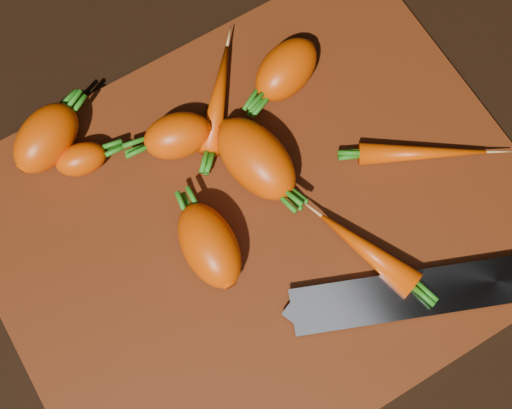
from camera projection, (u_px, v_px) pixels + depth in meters
ground at (261, 224)px, 0.69m from camera, size 2.00×2.00×0.01m
cutting_board at (261, 221)px, 0.68m from camera, size 0.50×0.40×0.01m
carrot_0 at (46, 138)px, 0.67m from camera, size 0.09×0.08×0.05m
carrot_1 at (177, 136)px, 0.67m from camera, size 0.07×0.06×0.04m
carrot_2 at (256, 159)px, 0.66m from camera, size 0.07×0.10×0.05m
carrot_3 at (209, 245)px, 0.64m from camera, size 0.05×0.09×0.05m
carrot_4 at (286, 70)px, 0.69m from camera, size 0.09×0.07×0.05m
carrot_5 at (81, 159)px, 0.67m from camera, size 0.05×0.04×0.03m
carrot_6 at (218, 98)px, 0.70m from camera, size 0.09×0.10×0.02m
carrot_7 at (423, 153)px, 0.68m from camera, size 0.12×0.08×0.02m
carrot_8 at (367, 251)px, 0.65m from camera, size 0.06×0.11×0.03m
knife at (446, 289)px, 0.64m from camera, size 0.37×0.18×0.02m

